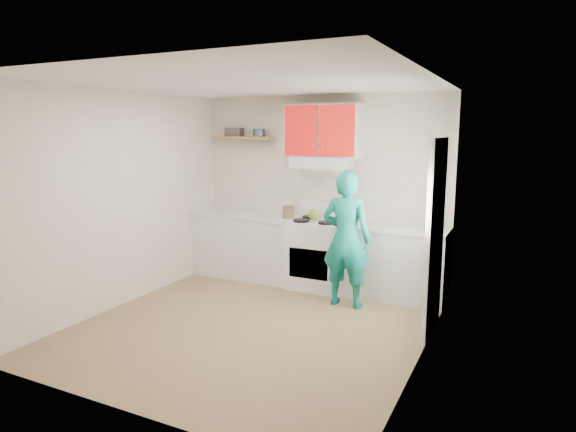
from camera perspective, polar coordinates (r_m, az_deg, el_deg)
The scene contains 21 objects.
floor at distance 5.58m, azimuth -3.96°, elevation -12.49°, with size 3.80×3.80×0.00m, color brown.
ceiling at distance 5.19m, azimuth -4.31°, elevation 15.16°, with size 3.60×3.80×0.04m, color white.
back_wall at distance 6.92m, azimuth 3.80°, elevation 3.02°, with size 3.60×0.04×2.60m, color beige.
front_wall at distance 3.74m, azimuth -18.93°, elevation -3.30°, with size 3.60×0.04×2.60m, color beige.
left_wall at distance 6.32m, azimuth -18.40°, elevation 1.90°, with size 0.04×3.80×2.60m, color beige.
right_wall at distance 4.60m, azimuth 15.63°, elevation -0.74°, with size 0.04×3.80×2.60m, color beige.
door at distance 5.34m, azimuth 16.62°, elevation -2.38°, with size 0.05×0.85×2.05m, color white.
door_glass at distance 5.27m, azimuth 16.56°, elevation 2.17°, with size 0.01×0.55×0.95m, color white.
counter_left at distance 7.26m, azimuth -4.81°, elevation -3.48°, with size 1.52×0.60×0.90m, color silver.
counter_right at distance 6.45m, azimuth 12.14°, elevation -5.37°, with size 1.32×0.60×0.90m, color silver.
stove at distance 6.74m, azimuth 3.46°, elevation -4.42°, with size 0.76×0.65×0.92m, color white.
range_hood at distance 6.64m, azimuth 3.92°, elevation 6.16°, with size 0.76×0.44×0.15m, color silver.
upper_cabinets at distance 6.68m, azimuth 4.14°, elevation 9.83°, with size 1.02×0.33×0.70m, color red.
shelf at distance 7.26m, azimuth -5.13°, elevation 9.02°, with size 0.90×0.30×0.04m, color brown.
books at distance 7.35m, azimuth -6.21°, elevation 9.63°, with size 0.24×0.17×0.12m, color #3F383B.
tin at distance 7.09m, azimuth -3.37°, elevation 9.59°, with size 0.17×0.17×0.10m, color #333D4C.
kettle at distance 6.74m, azimuth 3.03°, elevation 0.19°, with size 0.16×0.16×0.14m, color olive.
crock at distance 6.82m, azimuth 0.02°, elevation 0.36°, with size 0.16×0.16×0.19m, color #503C23.
cutting_board at distance 6.27m, azimuth 11.57°, elevation -1.49°, with size 0.29×0.21×0.02m, color olive.
silicone_mat at distance 6.22m, azimuth 14.98°, elevation -1.76°, with size 0.31×0.26×0.01m, color red.
person at distance 5.97m, azimuth 6.77°, elevation -2.66°, with size 0.61×0.40×1.66m, color #0C7166.
Camera 1 is at (2.60, -4.46, 2.11)m, focal length 30.74 mm.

